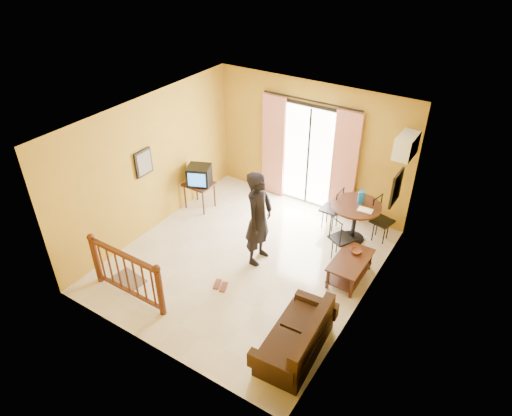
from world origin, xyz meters
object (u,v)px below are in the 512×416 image
Objects in this scene: standing_person at (259,219)px; television at (199,175)px; dining_table at (356,212)px; sofa at (298,339)px; coffee_table at (350,265)px.

television is at bearing 64.04° from standing_person.
television is 0.62× the size of dining_table.
sofa is at bearing -136.43° from standing_person.
television is 0.61× the size of coffee_table.
television reaches higher than dining_table.
coffee_table is at bearing 86.14° from sofa.
coffee_table is 0.64× the size of sofa.
sofa is (-0.00, -1.96, -0.02)m from coffee_table.
sofa is at bearing -90.08° from coffee_table.
coffee_table is 1.84m from standing_person.
television is 2.21m from standing_person.
standing_person is at bearing -46.02° from television.
sofa is at bearing -82.55° from dining_table.
dining_table is at bearing -42.45° from standing_person.
television is 3.39m from dining_table.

